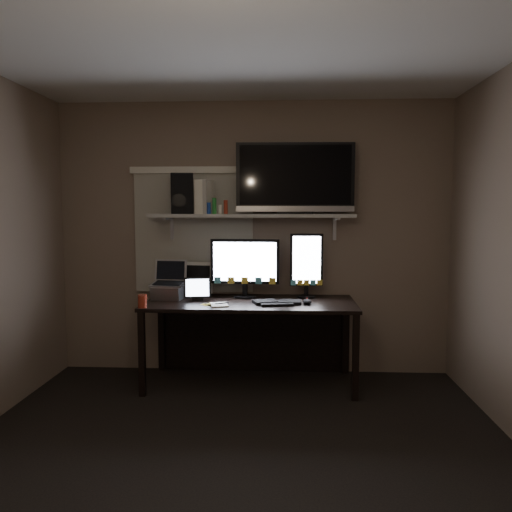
# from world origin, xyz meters

# --- Properties ---
(floor) EXTENTS (3.60, 3.60, 0.00)m
(floor) POSITION_xyz_m (0.00, 0.00, 0.00)
(floor) COLOR black
(floor) RESTS_ON ground
(ceiling) EXTENTS (3.60, 3.60, 0.00)m
(ceiling) POSITION_xyz_m (0.00, 0.00, 2.50)
(ceiling) COLOR silver
(ceiling) RESTS_ON back_wall
(back_wall) EXTENTS (3.60, 0.00, 3.60)m
(back_wall) POSITION_xyz_m (0.00, 1.80, 1.25)
(back_wall) COLOR #7A6757
(back_wall) RESTS_ON floor
(window_blinds) EXTENTS (1.10, 0.02, 1.10)m
(window_blinds) POSITION_xyz_m (-0.55, 1.79, 1.30)
(window_blinds) COLOR #B1AF9F
(window_blinds) RESTS_ON back_wall
(desk) EXTENTS (1.80, 0.75, 0.73)m
(desk) POSITION_xyz_m (0.00, 1.55, 0.55)
(desk) COLOR black
(desk) RESTS_ON floor
(wall_shelf) EXTENTS (1.80, 0.35, 0.03)m
(wall_shelf) POSITION_xyz_m (0.00, 1.62, 1.46)
(wall_shelf) COLOR #A6A6A1
(wall_shelf) RESTS_ON back_wall
(monitor_landscape) EXTENTS (0.62, 0.09, 0.54)m
(monitor_landscape) POSITION_xyz_m (-0.06, 1.61, 1.00)
(monitor_landscape) COLOR black
(monitor_landscape) RESTS_ON desk
(monitor_portrait) EXTENTS (0.30, 0.07, 0.59)m
(monitor_portrait) POSITION_xyz_m (0.49, 1.63, 1.02)
(monitor_portrait) COLOR black
(monitor_portrait) RESTS_ON desk
(keyboard) EXTENTS (0.43, 0.23, 0.02)m
(keyboard) POSITION_xyz_m (0.23, 1.34, 0.74)
(keyboard) COLOR black
(keyboard) RESTS_ON desk
(mouse) EXTENTS (0.08, 0.12, 0.04)m
(mouse) POSITION_xyz_m (0.48, 1.33, 0.75)
(mouse) COLOR black
(mouse) RESTS_ON desk
(notepad) EXTENTS (0.18, 0.22, 0.01)m
(notepad) POSITION_xyz_m (-0.24, 1.23, 0.74)
(notepad) COLOR white
(notepad) RESTS_ON desk
(tablet) EXTENTS (0.25, 0.14, 0.21)m
(tablet) POSITION_xyz_m (-0.46, 1.43, 0.83)
(tablet) COLOR black
(tablet) RESTS_ON desk
(file_sorter) EXTENTS (0.25, 0.14, 0.30)m
(file_sorter) POSITION_xyz_m (-0.50, 1.71, 0.88)
(file_sorter) COLOR black
(file_sorter) RESTS_ON desk
(laptop) EXTENTS (0.32, 0.27, 0.33)m
(laptop) POSITION_xyz_m (-0.73, 1.50, 0.90)
(laptop) COLOR #ACACB0
(laptop) RESTS_ON desk
(cup) EXTENTS (0.09, 0.09, 0.10)m
(cup) POSITION_xyz_m (-0.85, 1.11, 0.78)
(cup) COLOR maroon
(cup) RESTS_ON desk
(sticky_notes) EXTENTS (0.32, 0.27, 0.00)m
(sticky_notes) POSITION_xyz_m (-0.36, 1.30, 0.73)
(sticky_notes) COLOR yellow
(sticky_notes) RESTS_ON desk
(tv) EXTENTS (1.04, 0.22, 0.62)m
(tv) POSITION_xyz_m (0.38, 1.62, 1.79)
(tv) COLOR black
(tv) RESTS_ON wall_shelf
(game_console) EXTENTS (0.15, 0.26, 0.30)m
(game_console) POSITION_xyz_m (-0.42, 1.61, 1.63)
(game_console) COLOR silver
(game_console) RESTS_ON wall_shelf
(speaker) EXTENTS (0.24, 0.27, 0.35)m
(speaker) POSITION_xyz_m (-0.62, 1.61, 1.66)
(speaker) COLOR black
(speaker) RESTS_ON wall_shelf
(bottles) EXTENTS (0.22, 0.06, 0.14)m
(bottles) POSITION_xyz_m (-0.32, 1.56, 1.55)
(bottles) COLOR #A50F0C
(bottles) RESTS_ON wall_shelf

